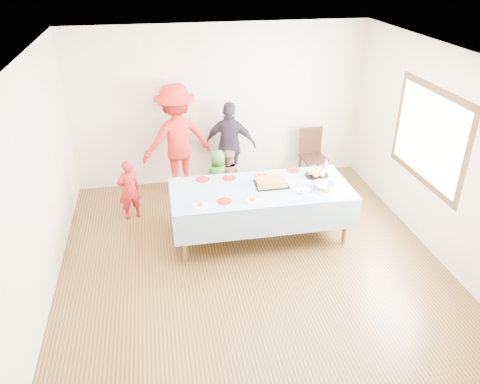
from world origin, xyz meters
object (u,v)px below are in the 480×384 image
(party_table, at_px, (261,192))
(adult_left, at_px, (177,139))
(birthday_cake, at_px, (271,182))
(dining_chair, at_px, (312,152))

(party_table, xyz_separation_m, adult_left, (-1.04, 1.70, 0.20))
(birthday_cake, xyz_separation_m, dining_chair, (1.15, 1.59, -0.29))
(party_table, distance_m, birthday_cake, 0.20)
(birthday_cake, height_order, dining_chair, dining_chair)
(party_table, height_order, dining_chair, dining_chair)
(party_table, xyz_separation_m, birthday_cake, (0.16, 0.07, 0.09))
(birthday_cake, relative_size, adult_left, 0.25)
(birthday_cake, bearing_deg, party_table, -156.22)
(birthday_cake, height_order, adult_left, adult_left)
(birthday_cake, relative_size, dining_chair, 0.49)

